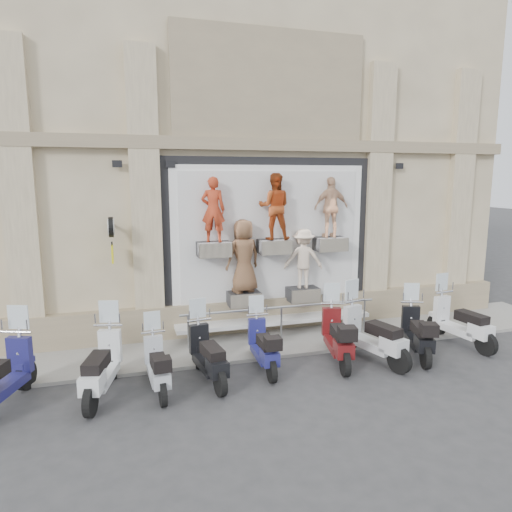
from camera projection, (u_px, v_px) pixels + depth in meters
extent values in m
plane|color=#323235|center=(314.00, 375.00, 9.46)|extent=(90.00, 90.00, 0.00)
cube|color=gray|center=(280.00, 339.00, 11.43)|extent=(16.00, 2.20, 0.08)
cube|color=black|center=(270.00, 241.00, 11.84)|extent=(5.60, 0.10, 4.30)
cube|color=white|center=(270.00, 242.00, 11.78)|extent=(5.10, 0.06, 3.90)
cube|color=white|center=(271.00, 242.00, 11.75)|extent=(4.70, 0.04, 3.60)
cube|color=white|center=(274.00, 319.00, 11.79)|extent=(5.10, 0.75, 0.10)
cube|color=#28282B|center=(214.00, 249.00, 11.07)|extent=(0.80, 0.50, 0.35)
imported|color=red|center=(213.00, 210.00, 10.91)|extent=(0.65, 0.52, 1.57)
cube|color=#28282B|center=(274.00, 246.00, 11.50)|extent=(0.80, 0.50, 0.35)
imported|color=#8C3815|center=(274.00, 207.00, 11.33)|extent=(0.95, 0.84, 1.65)
cube|color=#28282B|center=(330.00, 244.00, 11.94)|extent=(0.80, 0.50, 0.35)
imported|color=#EDB890|center=(331.00, 207.00, 11.78)|extent=(0.93, 0.42, 1.56)
cube|color=#28282B|center=(244.00, 299.00, 11.50)|extent=(0.80, 0.50, 0.35)
imported|color=brown|center=(244.00, 256.00, 11.32)|extent=(1.02, 0.80, 1.84)
cube|color=#28282B|center=(303.00, 294.00, 11.95)|extent=(0.80, 0.50, 0.35)
imported|color=#FFE3C7|center=(303.00, 259.00, 11.79)|extent=(1.12, 0.84, 1.55)
cube|color=black|center=(111.00, 226.00, 10.43)|extent=(0.06, 0.56, 0.06)
cylinder|color=black|center=(111.00, 227.00, 10.17)|extent=(0.10, 0.46, 0.46)
cube|color=yellow|center=(112.00, 254.00, 10.27)|extent=(0.04, 0.50, 0.38)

